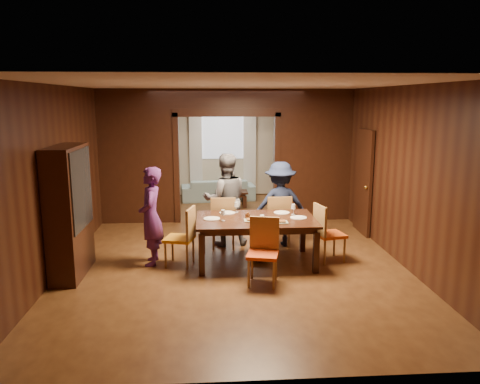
{
  "coord_description": "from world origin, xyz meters",
  "views": [
    {
      "loc": [
        -0.41,
        -8.57,
        2.68
      ],
      "look_at": [
        0.15,
        -0.4,
        1.05
      ],
      "focal_mm": 35.0,
      "sensor_mm": 36.0,
      "label": 1
    }
  ],
  "objects": [
    {
      "name": "plate_far_l",
      "position": [
        -0.09,
        -0.78,
        0.77
      ],
      "size": [
        0.27,
        0.27,
        0.01
      ],
      "primitive_type": "cylinder",
      "color": "silver",
      "rests_on": "dining_table"
    },
    {
      "name": "wineglass_far",
      "position": [
        0.07,
        -0.73,
        0.85
      ],
      "size": [
        0.08,
        0.08,
        0.18
      ],
      "primitive_type": null,
      "color": "white",
      "rests_on": "dining_table"
    },
    {
      "name": "room_walls",
      "position": [
        0.0,
        1.89,
        1.51
      ],
      "size": [
        5.52,
        9.01,
        2.9
      ],
      "color": "black",
      "rests_on": "floor"
    },
    {
      "name": "plate_far_r",
      "position": [
        0.84,
        -0.83,
        0.77
      ],
      "size": [
        0.27,
        0.27,
        0.01
      ],
      "primitive_type": "cylinder",
      "color": "white",
      "rests_on": "dining_table"
    },
    {
      "name": "tumbler",
      "position": [
        0.42,
        -1.52,
        0.83
      ],
      "size": [
        0.07,
        0.07,
        0.14
      ],
      "primitive_type": "cylinder",
      "color": "white",
      "rests_on": "dining_table"
    },
    {
      "name": "wineglass_right",
      "position": [
        1.02,
        -0.96,
        0.85
      ],
      "size": [
        0.08,
        0.08,
        0.18
      ],
      "primitive_type": null,
      "color": "silver",
      "rests_on": "dining_table"
    },
    {
      "name": "plate_right",
      "position": [
        1.06,
        -1.19,
        0.77
      ],
      "size": [
        0.27,
        0.27,
        0.01
      ],
      "primitive_type": "cylinder",
      "color": "white",
      "rests_on": "dining_table"
    },
    {
      "name": "plate_left",
      "position": [
        -0.36,
        -1.16,
        0.77
      ],
      "size": [
        0.27,
        0.27,
        0.01
      ],
      "primitive_type": "cylinder",
      "color": "silver",
      "rests_on": "dining_table"
    },
    {
      "name": "platter_a",
      "position": [
        0.3,
        -1.33,
        0.78
      ],
      "size": [
        0.3,
        0.2,
        0.04
      ],
      "primitive_type": "cube",
      "color": "gray",
      "rests_on": "dining_table"
    },
    {
      "name": "door_right",
      "position": [
        2.7,
        0.5,
        1.05
      ],
      "size": [
        0.06,
        0.9,
        2.1
      ],
      "primitive_type": "cube",
      "color": "black",
      "rests_on": "floor"
    },
    {
      "name": "ceiling",
      "position": [
        0.0,
        0.0,
        2.9
      ],
      "size": [
        5.5,
        9.0,
        0.02
      ],
      "primitive_type": "cube",
      "color": "silver",
      "rests_on": "room_walls"
    },
    {
      "name": "sofa",
      "position": [
        -0.15,
        3.85,
        0.29
      ],
      "size": [
        2.01,
        0.92,
        0.57
      ],
      "primitive_type": "imported",
      "rotation": [
        0.0,
        0.0,
        3.22
      ],
      "color": "#94B9C1",
      "rests_on": "floor"
    },
    {
      "name": "curtain_right",
      "position": [
        0.75,
        4.4,
        1.25
      ],
      "size": [
        0.35,
        0.06,
        2.4
      ],
      "primitive_type": "cube",
      "color": "white",
      "rests_on": "back_wall"
    },
    {
      "name": "chair_right",
      "position": [
        1.61,
        -1.15,
        0.48
      ],
      "size": [
        0.52,
        0.52,
        0.97
      ],
      "primitive_type": null,
      "rotation": [
        0.0,
        0.0,
        1.79
      ],
      "color": "#C04612",
      "rests_on": "floor"
    },
    {
      "name": "person_grey",
      "position": [
        -0.1,
        -0.12,
        0.86
      ],
      "size": [
        0.89,
        0.72,
        1.71
      ],
      "primitive_type": "imported",
      "rotation": [
        0.0,
        0.0,
        3.23
      ],
      "color": "#585860",
      "rests_on": "floor"
    },
    {
      "name": "wineglass_left",
      "position": [
        -0.18,
        -1.3,
        0.85
      ],
      "size": [
        0.08,
        0.08,
        0.18
      ],
      "primitive_type": null,
      "color": "silver",
      "rests_on": "dining_table"
    },
    {
      "name": "coffee_table",
      "position": [
        0.17,
        2.99,
        0.2
      ],
      "size": [
        0.8,
        0.5,
        0.4
      ],
      "primitive_type": "cube",
      "color": "black",
      "rests_on": "floor"
    },
    {
      "name": "serving_bowl",
      "position": [
        0.45,
        -1.07,
        0.8
      ],
      "size": [
        0.36,
        0.36,
        0.09
      ],
      "primitive_type": "imported",
      "color": "black",
      "rests_on": "dining_table"
    },
    {
      "name": "condiment_jar",
      "position": [
        0.22,
        -1.21,
        0.82
      ],
      "size": [
        0.08,
        0.08,
        0.11
      ],
      "primitive_type": null,
      "color": "#4F2912",
      "rests_on": "dining_table"
    },
    {
      "name": "chair_left",
      "position": [
        -0.9,
        -1.21,
        0.48
      ],
      "size": [
        0.53,
        0.53,
        0.97
      ],
      "primitive_type": null,
      "rotation": [
        0.0,
        0.0,
        -1.82
      ],
      "color": "orange",
      "rests_on": "floor"
    },
    {
      "name": "person_navy",
      "position": [
        0.9,
        -0.25,
        0.78
      ],
      "size": [
        1.04,
        0.64,
        1.57
      ],
      "primitive_type": "imported",
      "rotation": [
        0.0,
        0.0,
        3.2
      ],
      "color": "#151D36",
      "rests_on": "floor"
    },
    {
      "name": "chair_near",
      "position": [
        0.37,
        -2.1,
        0.48
      ],
      "size": [
        0.53,
        0.53,
        0.97
      ],
      "primitive_type": null,
      "rotation": [
        0.0,
        0.0,
        -0.23
      ],
      "color": "#C93D12",
      "rests_on": "floor"
    },
    {
      "name": "person_purple",
      "position": [
        -1.35,
        -1.1,
        0.81
      ],
      "size": [
        0.41,
        0.6,
        1.61
      ],
      "primitive_type": "imported",
      "rotation": [
        0.0,
        0.0,
        -1.53
      ],
      "color": "#4D1F5A",
      "rests_on": "floor"
    },
    {
      "name": "floor",
      "position": [
        0.0,
        0.0,
        0.0
      ],
      "size": [
        9.0,
        9.0,
        0.0
      ],
      "primitive_type": "plane",
      "color": "#4A2914",
      "rests_on": "ground"
    },
    {
      "name": "curtain_left",
      "position": [
        -0.75,
        4.4,
        1.25
      ],
      "size": [
        0.35,
        0.06,
        2.4
      ],
      "primitive_type": "cube",
      "color": "white",
      "rests_on": "back_wall"
    },
    {
      "name": "hutch",
      "position": [
        -2.53,
        -1.5,
        1.0
      ],
      "size": [
        0.4,
        1.2,
        2.0
      ],
      "primitive_type": "cube",
      "color": "black",
      "rests_on": "floor"
    },
    {
      "name": "chair_far_l",
      "position": [
        -0.15,
        -0.31,
        0.48
      ],
      "size": [
        0.46,
        0.46,
        0.97
      ],
      "primitive_type": null,
      "rotation": [
        0.0,
        0.0,
        3.1
      ],
      "color": "#D04413",
      "rests_on": "floor"
    },
    {
      "name": "chair_far_r",
      "position": [
        0.85,
        -0.29,
        0.48
      ],
      "size": [
        0.45,
        0.45,
        0.97
      ],
      "primitive_type": null,
      "rotation": [
        0.0,
        0.0,
        3.16
      ],
      "color": "red",
      "rests_on": "floor"
    },
    {
      "name": "window_far",
      "position": [
        0.0,
        4.44,
        1.7
      ],
      "size": [
        1.2,
        0.03,
        1.3
      ],
      "primitive_type": "cube",
      "color": "silver",
      "rests_on": "back_wall"
    },
    {
      "name": "platter_b",
      "position": [
        0.68,
        -1.48,
        0.78
      ],
      "size": [
        0.3,
        0.2,
        0.04
      ],
      "primitive_type": "cube",
      "color": "slate",
      "rests_on": "dining_table"
    },
    {
      "name": "dining_table",
      "position": [
        0.36,
        -1.18,
        0.38
      ],
      "size": [
        1.94,
        1.21,
        0.76
      ],
      "primitive_type": "cube",
      "color": "black",
      "rests_on": "floor"
    },
    {
      "name": "plate_near",
      "position": [
        0.38,
        -1.57,
        0.77
      ],
      "size": [
        0.27,
        0.27,
        0.01
      ],
      "primitive_type": "cylinder",
      "color": "silver",
      "rests_on": "dining_table"
    }
  ]
}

